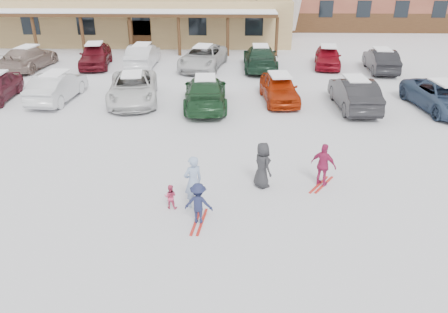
{
  "coord_description": "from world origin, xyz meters",
  "views": [
    {
      "loc": [
        0.68,
        -12.03,
        7.18
      ],
      "look_at": [
        0.3,
        1.0,
        1.0
      ],
      "focal_mm": 35.0,
      "sensor_mm": 36.0,
      "label": 1
    }
  ],
  "objects_px": {
    "adult_skier": "(193,182)",
    "parked_car_7": "(29,58)",
    "parked_car_4": "(279,88)",
    "parked_car_9": "(143,56)",
    "bystander_dark": "(262,165)",
    "parked_car_6": "(443,96)",
    "parked_car_2": "(133,88)",
    "child_magenta": "(323,165)",
    "parked_car_10": "(203,57)",
    "parked_car_3": "(205,92)",
    "parked_car_8": "(95,55)",
    "parked_car_13": "(381,60)",
    "parked_car_1": "(57,87)",
    "lamp_post": "(256,4)",
    "parked_car_5": "(354,93)",
    "toddler_red": "(170,197)",
    "parked_car_11": "(260,58)",
    "parked_car_12": "(328,57)",
    "child_navy": "(198,203)"
  },
  "relations": [
    {
      "from": "parked_car_5",
      "to": "adult_skier",
      "type": "bearing_deg",
      "value": 51.57
    },
    {
      "from": "toddler_red",
      "to": "parked_car_3",
      "type": "distance_m",
      "value": 9.64
    },
    {
      "from": "bystander_dark",
      "to": "parked_car_2",
      "type": "xyz_separation_m",
      "value": [
        -6.24,
        8.92,
        -0.06
      ]
    },
    {
      "from": "parked_car_11",
      "to": "bystander_dark",
      "type": "bearing_deg",
      "value": 87.49
    },
    {
      "from": "parked_car_1",
      "to": "parked_car_11",
      "type": "height_order",
      "value": "parked_car_11"
    },
    {
      "from": "bystander_dark",
      "to": "parked_car_3",
      "type": "xyz_separation_m",
      "value": [
        -2.43,
        8.18,
        -0.04
      ]
    },
    {
      "from": "child_magenta",
      "to": "parked_car_12",
      "type": "distance_m",
      "value": 16.87
    },
    {
      "from": "child_navy",
      "to": "bystander_dark",
      "type": "xyz_separation_m",
      "value": [
        1.93,
        2.21,
        0.15
      ]
    },
    {
      "from": "parked_car_4",
      "to": "parked_car_3",
      "type": "bearing_deg",
      "value": -171.11
    },
    {
      "from": "child_navy",
      "to": "parked_car_1",
      "type": "xyz_separation_m",
      "value": [
        -8.29,
        11.16,
        0.1
      ]
    },
    {
      "from": "lamp_post",
      "to": "parked_car_9",
      "type": "xyz_separation_m",
      "value": [
        -7.8,
        -7.24,
        -2.54
      ]
    },
    {
      "from": "child_magenta",
      "to": "child_navy",
      "type": "bearing_deg",
      "value": 64.48
    },
    {
      "from": "parked_car_2",
      "to": "parked_car_4",
      "type": "bearing_deg",
      "value": -7.64
    },
    {
      "from": "child_navy",
      "to": "bystander_dark",
      "type": "distance_m",
      "value": 2.94
    },
    {
      "from": "lamp_post",
      "to": "parked_car_10",
      "type": "height_order",
      "value": "lamp_post"
    },
    {
      "from": "parked_car_3",
      "to": "parked_car_9",
      "type": "height_order",
      "value": "parked_car_9"
    },
    {
      "from": "parked_car_2",
      "to": "parked_car_1",
      "type": "bearing_deg",
      "value": 170.04
    },
    {
      "from": "parked_car_3",
      "to": "parked_car_7",
      "type": "xyz_separation_m",
      "value": [
        -12.21,
        7.4,
        -0.02
      ]
    },
    {
      "from": "parked_car_8",
      "to": "parked_car_9",
      "type": "distance_m",
      "value": 3.22
    },
    {
      "from": "toddler_red",
      "to": "parked_car_4",
      "type": "xyz_separation_m",
      "value": [
        4.19,
        10.61,
        0.31
      ]
    },
    {
      "from": "parked_car_6",
      "to": "toddler_red",
      "type": "bearing_deg",
      "value": -149.69
    },
    {
      "from": "parked_car_12",
      "to": "bystander_dark",
      "type": "bearing_deg",
      "value": -98.63
    },
    {
      "from": "parked_car_11",
      "to": "lamp_post",
      "type": "bearing_deg",
      "value": -89.68
    },
    {
      "from": "parked_car_6",
      "to": "parked_car_11",
      "type": "relative_size",
      "value": 0.95
    },
    {
      "from": "toddler_red",
      "to": "child_navy",
      "type": "bearing_deg",
      "value": 145.7
    },
    {
      "from": "parked_car_1",
      "to": "parked_car_5",
      "type": "height_order",
      "value": "parked_car_5"
    },
    {
      "from": "child_magenta",
      "to": "parked_car_7",
      "type": "distance_m",
      "value": 22.72
    },
    {
      "from": "lamp_post",
      "to": "parked_car_12",
      "type": "bearing_deg",
      "value": -56.12
    },
    {
      "from": "lamp_post",
      "to": "parked_car_4",
      "type": "height_order",
      "value": "lamp_post"
    },
    {
      "from": "parked_car_12",
      "to": "parked_car_13",
      "type": "relative_size",
      "value": 0.94
    },
    {
      "from": "parked_car_1",
      "to": "lamp_post",
      "type": "bearing_deg",
      "value": -122.78
    },
    {
      "from": "adult_skier",
      "to": "parked_car_10",
      "type": "bearing_deg",
      "value": -119.29
    },
    {
      "from": "child_magenta",
      "to": "parked_car_5",
      "type": "xyz_separation_m",
      "value": [
        2.92,
        8.02,
        0.01
      ]
    },
    {
      "from": "parked_car_7",
      "to": "parked_car_3",
      "type": "bearing_deg",
      "value": 153.66
    },
    {
      "from": "parked_car_13",
      "to": "parked_car_9",
      "type": "bearing_deg",
      "value": 0.6
    },
    {
      "from": "bystander_dark",
      "to": "parked_car_1",
      "type": "bearing_deg",
      "value": 18.58
    },
    {
      "from": "parked_car_12",
      "to": "parked_car_3",
      "type": "bearing_deg",
      "value": -123.2
    },
    {
      "from": "parked_car_5",
      "to": "parked_car_13",
      "type": "xyz_separation_m",
      "value": [
        3.5,
        7.43,
        -0.04
      ]
    },
    {
      "from": "parked_car_3",
      "to": "child_navy",
      "type": "bearing_deg",
      "value": 89.2
    },
    {
      "from": "parked_car_4",
      "to": "parked_car_9",
      "type": "height_order",
      "value": "parked_car_9"
    },
    {
      "from": "toddler_red",
      "to": "bystander_dark",
      "type": "height_order",
      "value": "bystander_dark"
    },
    {
      "from": "lamp_post",
      "to": "parked_car_13",
      "type": "bearing_deg",
      "value": -45.56
    },
    {
      "from": "parked_car_5",
      "to": "parked_car_10",
      "type": "xyz_separation_m",
      "value": [
        -8.07,
        7.95,
        -0.02
      ]
    },
    {
      "from": "bystander_dark",
      "to": "parked_car_6",
      "type": "height_order",
      "value": "bystander_dark"
    },
    {
      "from": "child_magenta",
      "to": "parked_car_10",
      "type": "distance_m",
      "value": 16.78
    },
    {
      "from": "adult_skier",
      "to": "parked_car_7",
      "type": "height_order",
      "value": "adult_skier"
    },
    {
      "from": "bystander_dark",
      "to": "parked_car_2",
      "type": "bearing_deg",
      "value": 4.76
    },
    {
      "from": "parked_car_3",
      "to": "parked_car_9",
      "type": "bearing_deg",
      "value": -63.24
    },
    {
      "from": "parked_car_5",
      "to": "parked_car_13",
      "type": "relative_size",
      "value": 1.06
    },
    {
      "from": "child_magenta",
      "to": "parked_car_7",
      "type": "relative_size",
      "value": 0.3
    }
  ]
}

